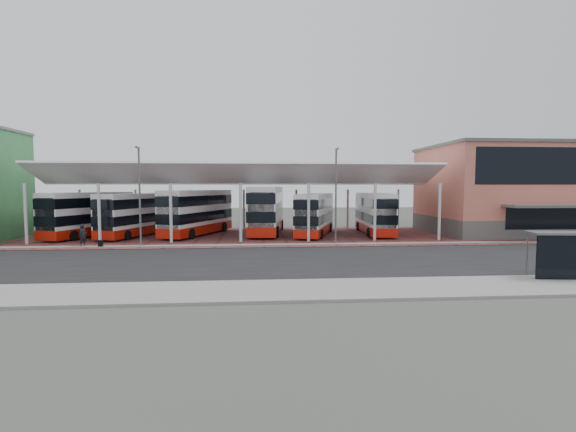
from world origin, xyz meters
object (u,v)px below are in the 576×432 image
(bus_1, at_px, (137,215))
(bus_0, at_px, (89,214))
(terminal, at_px, (518,189))
(bus_4, at_px, (315,214))
(pedestrian, at_px, (83,236))
(bus_3, at_px, (267,210))
(bus_shelter, at_px, (566,250))
(bus_2, at_px, (198,213))
(bus_5, at_px, (374,214))

(bus_1, bearing_deg, bus_0, -161.35)
(terminal, distance_m, bus_0, 43.99)
(terminal, relative_size, bus_1, 1.78)
(bus_0, relative_size, bus_4, 1.03)
(terminal, relative_size, pedestrian, 9.81)
(bus_3, distance_m, pedestrian, 17.59)
(bus_1, relative_size, bus_3, 0.86)
(bus_3, height_order, bus_4, bus_3)
(bus_3, relative_size, bus_shelter, 3.83)
(bus_1, xyz_separation_m, bus_2, (5.87, 0.57, 0.16))
(bus_5, bearing_deg, bus_3, 178.29)
(bus_0, distance_m, bus_4, 22.21)
(bus_shelter, bearing_deg, bus_1, 148.53)
(pedestrian, bearing_deg, bus_shelter, -90.61)
(bus_5, bearing_deg, bus_shelter, -75.41)
(bus_1, height_order, bus_3, bus_3)
(terminal, bearing_deg, bus_shelter, -118.16)
(bus_1, xyz_separation_m, bus_3, (12.90, 1.35, 0.33))
(bus_5, height_order, bus_shelter, bus_5)
(bus_0, xyz_separation_m, bus_3, (17.42, 1.37, 0.27))
(bus_2, height_order, bus_3, bus_3)
(terminal, height_order, bus_0, terminal)
(bus_5, bearing_deg, bus_1, -174.95)
(bus_0, xyz_separation_m, pedestrian, (2.43, -7.71, -1.20))
(terminal, distance_m, bus_2, 33.62)
(bus_1, height_order, pedestrian, bus_1)
(terminal, relative_size, bus_2, 1.66)
(bus_2, bearing_deg, bus_1, -153.11)
(bus_0, bearing_deg, bus_4, 19.73)
(terminal, distance_m, pedestrian, 42.35)
(bus_shelter, bearing_deg, bus_3, 129.34)
(bus_3, xyz_separation_m, pedestrian, (-14.99, -9.08, -1.47))
(bus_4, bearing_deg, bus_5, 23.50)
(bus_5, bearing_deg, bus_4, -169.51)
(terminal, height_order, bus_4, terminal)
(bus_1, relative_size, bus_4, 1.01)
(bus_0, xyz_separation_m, bus_2, (10.39, 0.59, 0.10))
(bus_4, distance_m, bus_shelter, 23.55)
(bus_2, xyz_separation_m, bus_3, (7.03, 0.78, 0.17))
(bus_1, bearing_deg, bus_4, 16.63)
(bus_5, distance_m, bus_shelter, 22.24)
(bus_0, relative_size, bus_5, 1.03)
(bus_3, bearing_deg, bus_2, -166.50)
(bus_0, bearing_deg, terminal, 21.05)
(bus_4, xyz_separation_m, bus_5, (6.28, 0.62, 0.02))
(bus_1, relative_size, bus_shelter, 3.31)
(bus_1, xyz_separation_m, bus_5, (23.98, 0.08, 0.00))
(bus_0, distance_m, bus_5, 28.49)
(bus_1, bearing_deg, bus_2, 23.93)
(bus_2, height_order, pedestrian, bus_2)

